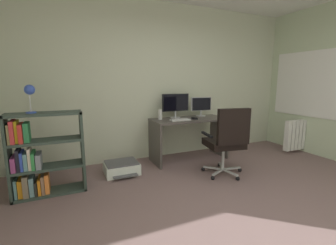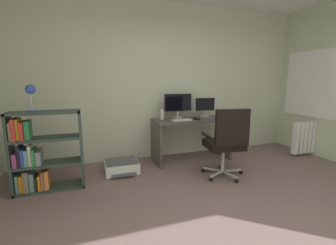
# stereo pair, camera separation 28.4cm
# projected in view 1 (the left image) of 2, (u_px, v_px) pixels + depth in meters

# --- Properties ---
(ground_plane) EXTENTS (5.33, 4.60, 0.02)m
(ground_plane) POSITION_uv_depth(u_px,v_px,m) (250.00, 219.00, 2.44)
(ground_plane) COLOR #795F5E
(ground_plane) RESTS_ON ground
(wall_back) EXTENTS (5.33, 0.10, 2.76)m
(wall_back) POSITION_uv_depth(u_px,v_px,m) (162.00, 82.00, 4.31)
(wall_back) COLOR beige
(wall_back) RESTS_ON ground
(window_pane) EXTENTS (0.01, 1.36, 1.16)m
(window_pane) POSITION_uv_depth(u_px,v_px,m) (309.00, 84.00, 4.52)
(window_pane) COLOR white
(window_frame) EXTENTS (0.02, 1.44, 1.24)m
(window_frame) POSITION_uv_depth(u_px,v_px,m) (308.00, 84.00, 4.52)
(window_frame) COLOR white
(desk) EXTENTS (1.34, 0.58, 0.75)m
(desk) POSITION_uv_depth(u_px,v_px,m) (189.00, 130.00, 4.18)
(desk) COLOR #4A4541
(desk) RESTS_ON ground
(monitor_main) EXTENTS (0.50, 0.18, 0.43)m
(monitor_main) POSITION_uv_depth(u_px,v_px,m) (175.00, 104.00, 4.16)
(monitor_main) COLOR #B2B5B7
(monitor_main) RESTS_ON desk
(monitor_secondary) EXTENTS (0.40, 0.18, 0.35)m
(monitor_secondary) POSITION_uv_depth(u_px,v_px,m) (201.00, 105.00, 4.38)
(monitor_secondary) COLOR #B2B5B7
(monitor_secondary) RESTS_ON desk
(keyboard) EXTENTS (0.34, 0.13, 0.02)m
(keyboard) POSITION_uv_depth(u_px,v_px,m) (180.00, 120.00, 3.94)
(keyboard) COLOR silver
(keyboard) RESTS_ON desk
(computer_mouse) EXTENTS (0.08, 0.11, 0.03)m
(computer_mouse) POSITION_uv_depth(u_px,v_px,m) (195.00, 118.00, 4.05)
(computer_mouse) COLOR black
(computer_mouse) RESTS_ON desk
(desktop_speaker) EXTENTS (0.07, 0.07, 0.17)m
(desktop_speaker) POSITION_uv_depth(u_px,v_px,m) (160.00, 115.00, 4.02)
(desktop_speaker) COLOR silver
(desktop_speaker) RESTS_ON desk
(office_chair) EXTENTS (0.65, 0.63, 1.04)m
(office_chair) POSITION_uv_depth(u_px,v_px,m) (227.00, 139.00, 3.41)
(office_chair) COLOR #B7BABC
(office_chair) RESTS_ON ground
(bookshelf) EXTENTS (0.84, 0.28, 1.03)m
(bookshelf) POSITION_uv_depth(u_px,v_px,m) (38.00, 158.00, 2.86)
(bookshelf) COLOR #303F37
(bookshelf) RESTS_ON ground
(desk_lamp) EXTENTS (0.12, 0.12, 0.33)m
(desk_lamp) POSITION_uv_depth(u_px,v_px,m) (30.00, 92.00, 2.71)
(desk_lamp) COLOR #314EB5
(desk_lamp) RESTS_ON bookshelf
(printer) EXTENTS (0.51, 0.49, 0.19)m
(printer) POSITION_uv_depth(u_px,v_px,m) (122.00, 168.00, 3.60)
(printer) COLOR silver
(printer) RESTS_ON ground
(radiator) EXTENTS (0.78, 0.10, 0.59)m
(radiator) POSITION_uv_depth(u_px,v_px,m) (300.00, 134.00, 4.66)
(radiator) COLOR white
(radiator) RESTS_ON ground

